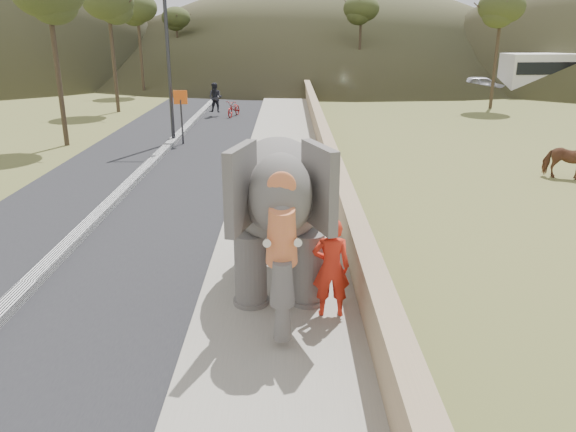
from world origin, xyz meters
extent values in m
plane|color=olive|center=(0.00, 0.00, 0.00)|extent=(160.00, 160.00, 0.00)
cube|color=black|center=(-5.00, 10.00, 0.01)|extent=(7.00, 120.00, 0.03)
cube|color=black|center=(-5.00, 10.00, 0.11)|extent=(0.35, 120.00, 0.22)
cube|color=#9E9687|center=(0.00, 10.00, 0.07)|extent=(3.00, 120.00, 0.15)
cube|color=tan|center=(1.65, 10.00, 0.55)|extent=(0.30, 120.00, 1.10)
cylinder|color=#28292D|center=(-5.00, 15.52, 4.00)|extent=(0.16, 0.16, 8.00)
cylinder|color=#2D2D33|center=(-4.50, 15.11, 1.00)|extent=(0.08, 0.08, 2.00)
cube|color=orange|center=(-4.50, 15.11, 2.10)|extent=(0.60, 0.05, 0.60)
imported|color=brown|center=(9.87, 9.11, 0.68)|extent=(1.76, 1.33, 1.36)
imported|color=silver|center=(15.32, 34.55, 0.72)|extent=(4.39, 2.17, 1.44)
cube|color=white|center=(22.20, 34.58, 1.55)|extent=(11.20, 3.66, 3.10)
cone|color=brown|center=(5.00, 70.00, 7.00)|extent=(80.00, 80.00, 14.00)
imported|color=red|center=(0.95, -0.83, 1.06)|extent=(0.66, 0.43, 1.81)
imported|color=maroon|center=(-2.95, 23.33, 0.47)|extent=(1.07, 1.88, 0.94)
imported|color=black|center=(-4.01, 23.33, 1.10)|extent=(0.97, 0.84, 1.71)
camera|label=1|loc=(0.19, -9.79, 5.03)|focal=35.00mm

